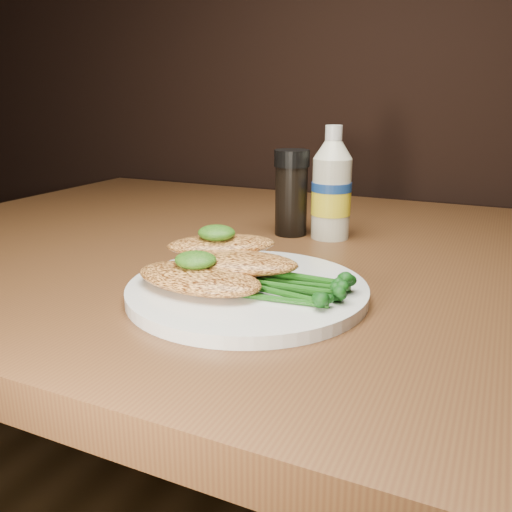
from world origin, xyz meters
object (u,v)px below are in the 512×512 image
at_px(mayo_bottle, 332,183).
at_px(plate, 247,290).
at_px(pepper_grinder, 291,193).
at_px(dining_table, 286,485).

bearing_deg(mayo_bottle, plate, -91.32).
relative_size(mayo_bottle, pepper_grinder, 1.28).
xyz_separation_m(dining_table, plate, (0.02, -0.18, 0.38)).
height_order(dining_table, pepper_grinder, pepper_grinder).
xyz_separation_m(dining_table, pepper_grinder, (-0.03, 0.07, 0.44)).
bearing_deg(mayo_bottle, pepper_grinder, -173.71).
bearing_deg(dining_table, mayo_bottle, 67.52).
height_order(dining_table, mayo_bottle, mayo_bottle).
bearing_deg(dining_table, pepper_grinder, 111.25).
bearing_deg(plate, mayo_bottle, 88.68).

